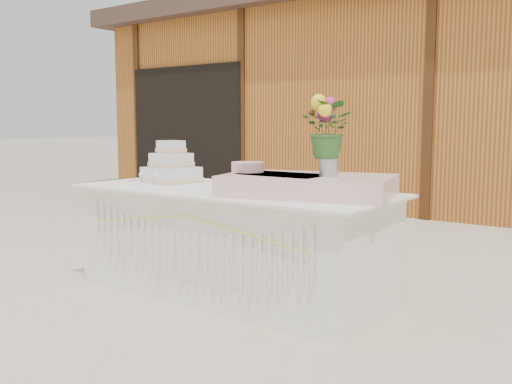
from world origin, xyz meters
TOP-DOWN VIEW (x-y plane):
  - ground at (0.00, 0.00)m, footprint 80.00×80.00m
  - barn at (-0.01, 5.99)m, footprint 12.60×4.60m
  - cake_table at (0.00, -0.00)m, footprint 2.40×1.00m
  - wedding_cake at (-0.69, 0.09)m, footprint 0.42×0.42m
  - pink_cake_stand at (0.19, -0.05)m, footprint 0.29×0.29m
  - satin_runner at (0.64, -0.00)m, footprint 1.20×0.88m
  - flower_vase at (0.81, -0.02)m, footprint 0.12×0.12m
  - bouquet at (0.81, -0.02)m, footprint 0.36×0.32m
  - loose_flowers at (-0.95, 0.04)m, footprint 0.19×0.37m

SIDE VIEW (x-z plane):
  - ground at x=0.00m, z-range 0.00..0.00m
  - cake_table at x=0.00m, z-range 0.00..0.77m
  - loose_flowers at x=-0.95m, z-range 0.77..0.79m
  - satin_runner at x=0.64m, z-range 0.77..0.91m
  - wedding_cake at x=-0.69m, z-range 0.72..1.05m
  - pink_cake_stand at x=0.19m, z-range 0.78..0.99m
  - flower_vase at x=0.81m, z-range 0.91..1.07m
  - bouquet at x=0.81m, z-range 1.07..1.43m
  - barn at x=-0.01m, z-range 0.03..3.33m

